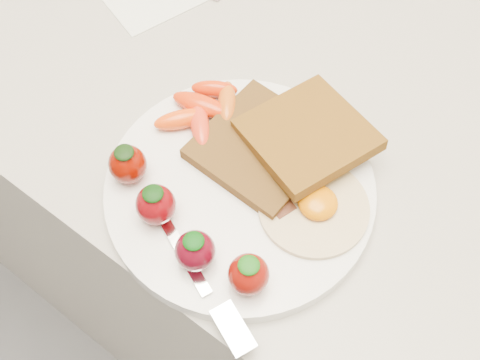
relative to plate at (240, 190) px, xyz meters
The scene contains 9 objects.
counter 0.49m from the plate, 84.92° to the left, with size 2.00×0.60×0.90m, color gray.
plate is the anchor object (origin of this frame).
toast_lower 0.05m from the plate, 98.12° to the left, with size 0.12×0.12×0.01m, color #4B2F12.
toast_upper 0.09m from the plate, 71.40° to the left, with size 0.11×0.11×0.01m, color #4B2912.
fried_egg 0.08m from the plate, 16.85° to the left, with size 0.11×0.11×0.02m.
bacon_strips 0.02m from the plate, 53.48° to the left, with size 0.10×0.06×0.01m.
baby_carrots 0.10m from the plate, 150.62° to the left, with size 0.08×0.10×0.02m.
strawberries 0.08m from the plate, 101.24° to the right, with size 0.20×0.07×0.05m.
fork 0.11m from the plate, 71.62° to the right, with size 0.17×0.08×0.00m.
Camera 1 is at (0.16, 1.29, 1.43)m, focal length 45.00 mm.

